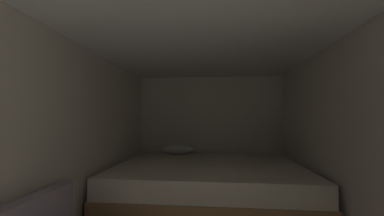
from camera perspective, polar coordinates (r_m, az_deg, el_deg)
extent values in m
cube|color=beige|center=(4.31, 4.57, -6.41)|extent=(2.75, 0.05, 2.13)
cube|color=beige|center=(2.46, -30.61, -8.90)|extent=(0.05, 4.60, 2.13)
cube|color=beige|center=(2.35, 38.55, -8.99)|extent=(0.05, 4.60, 2.13)
cube|color=white|center=(2.13, 3.03, 19.68)|extent=(2.75, 4.60, 0.05)
cube|color=#9E7247|center=(3.43, 4.22, -21.51)|extent=(2.53, 1.94, 0.48)
cube|color=beige|center=(3.34, 4.20, -15.66)|extent=(2.49, 1.90, 0.24)
ellipsoid|color=white|center=(4.11, -3.57, -10.26)|extent=(0.54, 0.29, 0.17)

